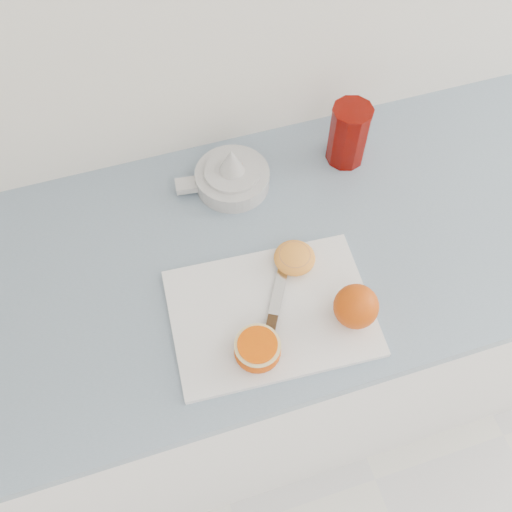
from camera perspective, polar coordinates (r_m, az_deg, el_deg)
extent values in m
cube|color=white|center=(1.56, 4.50, -7.25)|extent=(2.23, 0.60, 0.86)
cube|color=#8799B2|center=(1.17, 5.95, 1.87)|extent=(2.28, 0.64, 0.03)
cube|color=white|center=(1.06, 1.53, -5.68)|extent=(0.38, 0.29, 0.01)
sphere|color=red|center=(1.02, 9.97, -5.00)|extent=(0.08, 0.08, 0.08)
ellipsoid|color=red|center=(0.99, 0.15, -9.45)|extent=(0.08, 0.08, 0.04)
cylinder|color=#F1DD90|center=(0.97, 0.15, -8.92)|extent=(0.08, 0.08, 0.00)
cylinder|color=#FF7400|center=(0.97, 0.15, -8.85)|extent=(0.07, 0.07, 0.00)
ellipsoid|color=orange|center=(1.09, 3.88, -0.18)|extent=(0.08, 0.08, 0.03)
cylinder|color=#CB7340|center=(1.08, 3.91, 0.10)|extent=(0.06, 0.06, 0.00)
cube|color=#402F18|center=(1.02, 1.19, -8.43)|extent=(0.06, 0.09, 0.01)
cube|color=#B7B7BC|center=(1.07, 2.37, -3.04)|extent=(0.08, 0.12, 0.00)
cylinder|color=#B7B7BC|center=(1.02, 1.19, -8.43)|extent=(0.01, 0.01, 0.01)
cylinder|color=silver|center=(1.21, -2.36, 7.75)|extent=(0.16, 0.16, 0.04)
cylinder|color=silver|center=(1.20, -2.40, 8.47)|extent=(0.12, 0.12, 0.01)
cone|color=silver|center=(1.17, -2.46, 9.51)|extent=(0.05, 0.05, 0.06)
cube|color=silver|center=(1.21, -6.84, 7.04)|extent=(0.05, 0.04, 0.02)
ellipsoid|color=#E75300|center=(1.19, -1.70, 8.48)|extent=(0.01, 0.01, 0.00)
ellipsoid|color=#E75300|center=(1.20, -3.22, 9.03)|extent=(0.01, 0.01, 0.00)
ellipsoid|color=#E75300|center=(1.18, -2.39, 8.07)|extent=(0.01, 0.01, 0.00)
ellipsoid|color=#E75300|center=(1.20, -1.53, 9.12)|extent=(0.01, 0.01, 0.00)
cylinder|color=#6C0600|center=(1.24, 9.23, 11.85)|extent=(0.08, 0.08, 0.14)
cylinder|color=orange|center=(1.28, 8.91, 10.22)|extent=(0.07, 0.07, 0.02)
cylinder|color=#6C0600|center=(1.19, 9.71, 14.18)|extent=(0.09, 0.09, 0.00)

